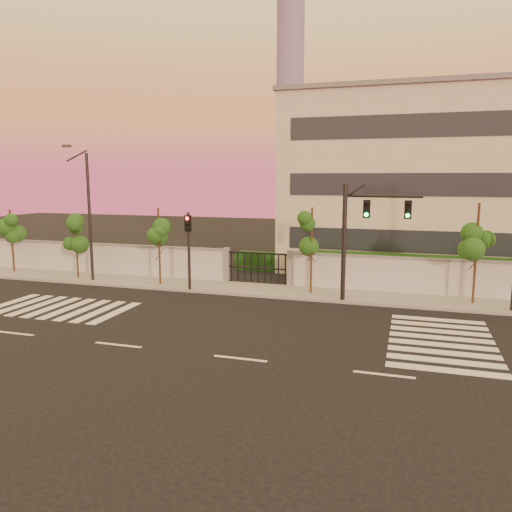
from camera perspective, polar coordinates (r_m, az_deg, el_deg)
The scene contains 15 objects.
ground at distance 18.23m, azimuth -1.81°, elevation -11.66°, with size 120.00×120.00×0.00m, color black.
sidewalk at distance 27.94m, azimuth 5.22°, elevation -4.21°, with size 60.00×3.00×0.15m, color gray.
perimeter_wall at distance 29.15m, azimuth 6.06°, elevation -1.67°, with size 60.00×0.36×2.20m.
hedge_row at distance 31.68m, azimuth 8.90°, elevation -1.33°, with size 41.00×4.25×1.80m.
institutional_building at distance 38.27m, azimuth 22.53°, elevation 7.89°, with size 24.40×12.40×12.25m.
distant_skyscraper at distance 309.45m, azimuth 3.92°, elevation 19.28°, with size 16.00×16.00×118.00m.
road_markings at distance 22.09m, azimuth -2.53°, elevation -7.92°, with size 57.00×7.62×0.02m.
street_tree_a at distance 37.02m, azimuth -26.17°, elevation 3.02°, with size 1.62×1.29×4.31m.
street_tree_b at distance 33.19m, azimuth -19.86°, elevation 2.66°, with size 1.49×1.18×4.19m.
street_tree_c at distance 29.77m, azimuth -11.01°, elevation 3.07°, with size 1.43×1.14×4.69m.
street_tree_d at distance 27.12m, azimuth 6.44°, elevation 2.85°, with size 1.41×1.12×4.84m.
street_tree_e at distance 27.03m, azimuth 24.04°, elevation 2.66°, with size 1.53×1.22×5.19m.
traffic_signal_main at distance 25.66m, azimuth 11.77°, elevation 3.05°, with size 3.86×0.49×6.11m.
traffic_signal_secondary at distance 28.11m, azimuth -7.71°, elevation 1.60°, with size 0.35×0.34×4.51m.
streetlight_west at distance 31.87m, azimuth -18.69°, elevation 4.95°, with size 0.49×1.98×8.24m.
Camera 1 is at (5.57, -16.13, 6.42)m, focal length 35.00 mm.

